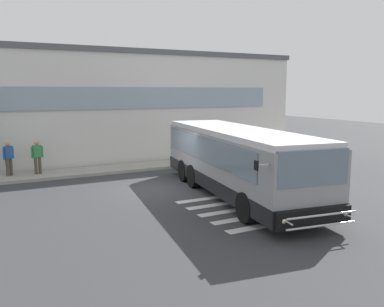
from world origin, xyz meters
name	(u,v)px	position (x,y,z in m)	size (l,w,h in m)	color
ground_plane	(157,189)	(0.00, 0.00, -0.01)	(80.00, 90.00, 0.02)	#353538
bay_paint_stripes	(252,207)	(2.00, -4.20, 0.00)	(4.40, 3.96, 0.01)	silver
terminal_building	(81,105)	(-0.69, 11.66, 3.27)	(25.72, 13.80, 6.55)	silver
boarding_curb	(124,168)	(0.00, 4.80, 0.07)	(27.92, 2.00, 0.15)	#9E9B93
bus_main_foreground	(236,163)	(2.42, -2.47, 1.33)	(4.32, 10.79, 2.70)	gray
passenger_near_column	(8,157)	(-5.59, 5.09, 1.08)	(0.50, 0.40, 1.68)	#4C4233
passenger_by_doorway	(37,154)	(-4.32, 4.93, 1.11)	(0.57, 0.44, 1.68)	#4C4233
safety_bollard_yellow	(180,161)	(2.81, 3.60, 0.45)	(0.18, 0.18, 0.90)	yellow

